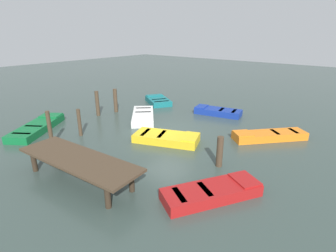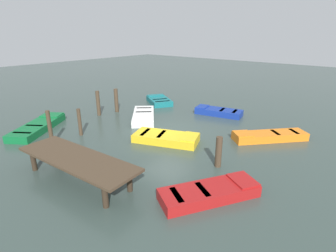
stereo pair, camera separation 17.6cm
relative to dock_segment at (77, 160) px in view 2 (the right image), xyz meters
name	(u,v)px [view 2 (the right image)]	position (x,y,z in m)	size (l,w,h in m)	color
ground_plane	(168,132)	(0.67, -6.15, -0.83)	(80.00, 80.00, 0.00)	#33423D
dock_segment	(77,160)	(0.00, 0.00, 0.00)	(5.40, 2.04, 0.95)	#423323
rowboat_blue	(218,112)	(0.13, -10.90, -0.62)	(3.27, 1.80, 0.46)	navy
rowboat_orange	(269,136)	(-4.16, -8.65, -0.62)	(3.32, 3.54, 0.46)	orange
rowboat_red	(210,192)	(-4.47, -2.20, -0.62)	(2.71, 3.51, 0.46)	maroon
rowboat_green	(38,126)	(6.64, -1.59, -0.62)	(3.41, 4.15, 0.46)	#0F602D
rowboat_teal	(159,101)	(5.29, -10.60, -0.62)	(3.03, 2.67, 0.46)	#14666B
rowboat_white	(144,116)	(3.40, -6.93, -0.62)	(3.41, 3.52, 0.46)	silver
rowboat_yellow	(166,138)	(-0.18, -5.00, -0.62)	(3.58, 2.53, 0.46)	gold
mooring_piling_near_left	(80,122)	(4.04, -2.70, -0.09)	(0.19, 0.19, 1.50)	#423323
mooring_piling_center	(116,100)	(6.05, -6.92, -0.01)	(0.27, 0.27, 1.65)	#423323
mooring_piling_far_right	(219,152)	(-3.55, -4.35, -0.17)	(0.27, 0.27, 1.33)	#423323
mooring_piling_mid_right	(98,103)	(6.33, -5.59, 0.00)	(0.25, 0.25, 1.68)	#423323
mooring_piling_mid_left	(50,128)	(4.05, -1.05, 0.05)	(0.20, 0.20, 1.77)	#423323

